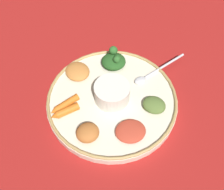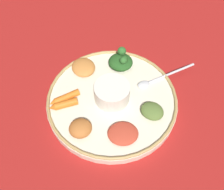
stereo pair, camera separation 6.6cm
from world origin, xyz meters
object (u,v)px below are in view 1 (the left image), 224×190
object	(u,v)px
spoon	(153,73)
greens_pile	(114,60)
center_bowl	(112,92)
carrot_near_spoon	(65,105)
carrot_outer	(65,111)

from	to	relation	value
spoon	greens_pile	size ratio (longest dim) A/B	1.93
center_bowl	carrot_near_spoon	size ratio (longest dim) A/B	1.09
center_bowl	greens_pile	xyz separation A→B (m)	(-0.07, 0.10, -0.01)
greens_pile	carrot_outer	xyz separation A→B (m)	(0.00, -0.20, -0.01)
spoon	carrot_near_spoon	bearing A→B (deg)	-118.22
spoon	carrot_outer	world-z (taller)	carrot_outer
center_bowl	spoon	distance (m)	0.14
carrot_near_spoon	carrot_outer	distance (m)	0.02
spoon	carrot_outer	bearing A→B (deg)	-113.82
center_bowl	carrot_near_spoon	world-z (taller)	center_bowl
spoon	carrot_near_spoon	xyz separation A→B (m)	(-0.12, -0.23, 0.00)
carrot_near_spoon	carrot_outer	xyz separation A→B (m)	(0.02, -0.01, 0.00)
spoon	greens_pile	xyz separation A→B (m)	(-0.11, -0.04, 0.02)
greens_pile	carrot_near_spoon	size ratio (longest dim) A/B	1.12
greens_pile	carrot_near_spoon	world-z (taller)	greens_pile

